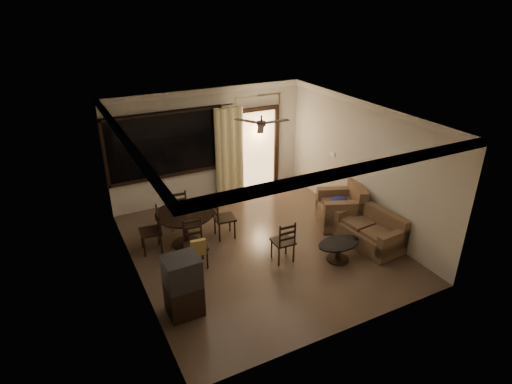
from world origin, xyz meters
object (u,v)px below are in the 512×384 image
dining_chair_west (152,239)px  dining_chair_east (224,225)px  dining_chair_south (196,253)px  dining_chair_north (178,216)px  dining_table (185,219)px  armchair (343,209)px  sofa (371,231)px  coffee_table (339,248)px  side_chair (283,248)px  tv_cabinet (183,286)px

dining_chair_west → dining_chair_east: bearing=89.5°
dining_chair_south → dining_chair_east: bearing=45.7°
dining_chair_east → dining_chair_north: same height
dining_table → armchair: bearing=-13.1°
dining_table → sofa: size_ratio=0.81×
dining_chair_west → sofa: 4.53m
dining_table → armchair: dining_table is taller
dining_chair_south → dining_table: bearing=89.9°
coffee_table → side_chair: 1.09m
dining_chair_south → coffee_table: bearing=-17.4°
dining_chair_east → side_chair: 1.51m
dining_table → tv_cabinet: (-0.71, -2.02, -0.05)m
dining_chair_west → armchair: (4.14, -0.88, 0.11)m
dining_table → side_chair: dining_table is taller
sofa → side_chair: size_ratio=1.63×
dining_chair_west → dining_chair_south: 1.12m
dining_chair_south → sofa: bearing=-8.9°
sofa → coffee_table: size_ratio=1.62×
sofa → dining_chair_south: bearing=161.2°
armchair → coffee_table: (-0.96, -1.13, -0.13)m
dining_chair_east → coffee_table: size_ratio=1.05×
dining_chair_west → sofa: bearing=71.5°
dining_chair_south → tv_cabinet: 1.34m
dining_chair_south → sofa: size_ratio=0.65×
dining_chair_west → dining_chair_east: (1.53, -0.16, 0.00)m
dining_chair_south → tv_cabinet: size_ratio=0.90×
dining_chair_west → coffee_table: (3.18, -2.01, -0.02)m
coffee_table → side_chair: size_ratio=1.01×
dining_chair_north → sofa: bearing=148.4°
dining_table → coffee_table: size_ratio=1.32×
dining_table → dining_chair_east: dining_table is taller
dining_table → coffee_table: (2.48, -1.93, -0.32)m
sofa → side_chair: bearing=166.3°
dining_chair_east → sofa: dining_chair_east is taller
dining_chair_east → coffee_table: 2.48m
dining_table → dining_chair_south: size_ratio=1.25×
tv_cabinet → dining_chair_east: bearing=50.8°
tv_cabinet → side_chair: tv_cabinet is taller
dining_chair_west → side_chair: size_ratio=1.06×
dining_table → dining_chair_north: (0.07, 0.78, -0.30)m
dining_chair_south → coffee_table: size_ratio=1.05×
armchair → tv_cabinet: bearing=-140.8°
tv_cabinet → coffee_table: 3.20m
sofa → coffee_table: bearing=-174.0°
coffee_table → dining_chair_north: bearing=131.6°
dining_chair_north → armchair: armchair is taller
dining_chair_south → coffee_table: 2.78m
dining_chair_north → armchair: size_ratio=0.78×
dining_chair_south → armchair: (3.52, 0.06, 0.08)m
dining_chair_south → tv_cabinet: (-0.63, -1.16, 0.23)m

